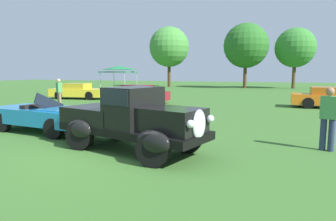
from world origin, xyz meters
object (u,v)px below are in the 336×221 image
Objects in this scene: feature_pickup_truck at (132,119)px; show_car_orange at (332,98)px; show_car_burgundy at (139,94)px; neighbor_convertible at (47,115)px; spectator_near_truck at (328,117)px; spectator_between_cars at (59,92)px; canopy_tent_left_field at (119,69)px; show_car_yellow at (78,91)px.

feature_pickup_truck is 14.10m from show_car_orange.
neighbor_convertible is at bearing -83.65° from show_car_burgundy.
spectator_near_truck is at bearing -43.98° from show_car_burgundy.
neighbor_convertible is 2.53× the size of spectator_between_cars.
spectator_between_cars reaches higher than neighbor_convertible.
spectator_between_cars is at bearing 126.64° from neighbor_convertible.
neighbor_convertible is 8.07m from spectator_between_cars.
canopy_tent_left_field reaches higher than feature_pickup_truck.
spectator_between_cars is 11.72m from canopy_tent_left_field.
canopy_tent_left_field is at bearing 90.17° from show_car_yellow.
feature_pickup_truck reaches higher than spectator_between_cars.
spectator_near_truck is (-1.83, -10.66, 0.31)m from show_car_orange.
feature_pickup_truck is at bearing -19.05° from neighbor_convertible.
feature_pickup_truck is 4.22m from neighbor_convertible.
show_car_yellow is at bearing 179.27° from show_car_orange.
show_car_orange is 1.52× the size of canopy_tent_left_field.
spectator_near_truck is at bearing -99.73° from show_car_orange.
spectator_near_truck is 23.66m from canopy_tent_left_field.
show_car_yellow is at bearing -89.83° from canopy_tent_left_field.
neighbor_convertible is 10.05m from show_car_burgundy.
feature_pickup_truck is 16.71m from show_car_yellow.
show_car_yellow is 2.62× the size of spectator_between_cars.
show_car_burgundy is at bearing -12.15° from show_car_yellow.
feature_pickup_truck reaches higher than show_car_orange.
neighbor_convertible is at bearing -58.27° from show_car_yellow.
neighbor_convertible is 19.28m from canopy_tent_left_field.
canopy_tent_left_field is (-10.96, 19.26, 1.56)m from feature_pickup_truck.
neighbor_convertible is 8.87m from spectator_near_truck.
show_car_yellow is at bearing 130.91° from feature_pickup_truck.
show_car_orange is at bearing 16.38° from spectator_between_cars.
spectator_near_truck is at bearing -34.53° from show_car_yellow.
canopy_tent_left_field reaches higher than show_car_yellow.
canopy_tent_left_field is at bearing 132.11° from spectator_near_truck.
show_car_burgundy is at bearing -53.39° from canopy_tent_left_field.
show_car_orange is 2.63× the size of spectator_between_cars.
feature_pickup_truck reaches higher than show_car_yellow.
feature_pickup_truck is 1.53× the size of canopy_tent_left_field.
spectator_between_cars reaches higher than show_car_orange.
canopy_tent_left_field reaches higher than spectator_between_cars.
show_car_orange is 2.63× the size of spectator_near_truck.
show_car_burgundy is at bearing -174.99° from show_car_orange.
canopy_tent_left_field is (-15.84, 17.52, 1.51)m from spectator_near_truck.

